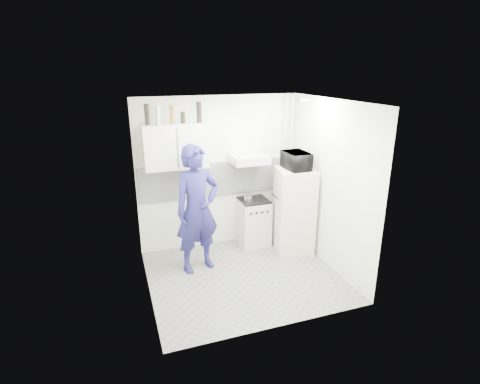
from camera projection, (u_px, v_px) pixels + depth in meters
name	position (u px, v px, depth m)	size (l,w,h in m)	color
floor	(244.00, 276.00, 5.71)	(2.80, 2.80, 0.00)	slate
ceiling	(244.00, 101.00, 4.88)	(2.80, 2.80, 0.00)	white
wall_back	(219.00, 173.00, 6.41)	(2.80, 2.80, 0.00)	white
wall_left	(143.00, 207.00, 4.86)	(2.60, 2.60, 0.00)	white
wall_right	(330.00, 186.00, 5.73)	(2.60, 2.60, 0.00)	white
person	(197.00, 209.00, 5.63)	(0.72, 0.47, 1.97)	navy
stove	(254.00, 222.00, 6.64)	(0.51, 0.51, 0.81)	beige
fridge	(294.00, 211.00, 6.31)	(0.60, 0.60, 1.45)	silver
stove_top	(254.00, 200.00, 6.51)	(0.49, 0.49, 0.03)	black
saucepan	(249.00, 198.00, 6.45)	(0.16, 0.16, 0.09)	silver
microwave	(296.00, 161.00, 6.04)	(0.35, 0.51, 0.28)	black
bottle_a	(147.00, 115.00, 5.56)	(0.07, 0.07, 0.31)	black
bottle_b	(158.00, 115.00, 5.62)	(0.07, 0.07, 0.28)	silver
bottle_d	(172.00, 114.00, 5.68)	(0.06, 0.06, 0.29)	brown
canister_a	(183.00, 117.00, 5.75)	(0.07, 0.07, 0.18)	black
bottle_e	(199.00, 112.00, 5.81)	(0.08, 0.08, 0.32)	black
upper_cabinet	(176.00, 146.00, 5.85)	(1.00, 0.35, 0.70)	silver
range_hood	(249.00, 159.00, 6.24)	(0.60, 0.50, 0.14)	beige
backsplash	(220.00, 179.00, 6.43)	(2.74, 0.03, 0.60)	white
pipe_a	(290.00, 168.00, 6.75)	(0.05, 0.05, 2.60)	beige
pipe_b	(284.00, 168.00, 6.71)	(0.04, 0.04, 2.60)	beige
ceiling_spot_fixture	(305.00, 100.00, 5.38)	(0.10, 0.10, 0.02)	white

